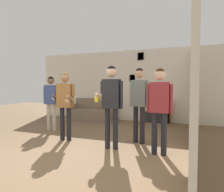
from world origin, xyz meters
The scene contains 11 objects.
ground_plane centered at (0.00, 0.00, 0.00)m, with size 20.00×20.00×0.00m, color brown.
wall_back centered at (0.00, 4.75, 1.35)m, with size 7.35×0.08×2.70m.
wall_right centered at (2.51, 2.36, 1.35)m, with size 0.06×7.12×2.70m.
couch centered at (-1.07, 4.33, 0.28)m, with size 1.87×0.80×0.83m.
bookshelf centered at (1.34, 4.53, 0.43)m, with size 1.06×0.30×0.86m.
floor_lamp centered at (-2.23, 3.94, 1.09)m, with size 0.44×0.28×1.59m.
person_player_foreground_left centered at (-1.41, 2.21, 0.99)m, with size 0.53×0.43×1.62m.
person_player_foreground_center centered at (-0.35, 1.40, 1.02)m, with size 0.52×0.44×1.66m.
person_watcher_holding_cup centered at (0.94, 1.20, 1.09)m, with size 0.50×0.44×1.76m.
person_spectator_near_bookshelf centered at (1.38, 1.85, 1.08)m, with size 0.48×0.29×1.75m.
person_spectator_far_right centered at (1.93, 1.20, 1.03)m, with size 0.50×0.21×1.67m.
Camera 1 is at (2.48, -2.68, 1.33)m, focal length 32.00 mm.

